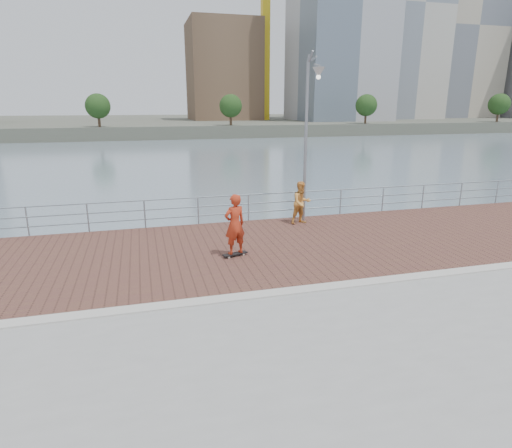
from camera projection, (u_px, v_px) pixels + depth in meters
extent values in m
plane|color=slate|center=(276.00, 363.00, 11.36)|extent=(400.00, 400.00, 0.00)
cube|color=brown|center=(243.00, 249.00, 14.16)|extent=(40.00, 6.80, 0.02)
cube|color=#B7B5AD|center=(277.00, 293.00, 10.81)|extent=(40.00, 0.40, 0.06)
cube|color=#4C5142|center=(149.00, 123.00, 124.87)|extent=(320.00, 95.00, 2.50)
cylinder|color=#8C9EA8|center=(27.00, 222.00, 15.37)|extent=(0.06, 0.06, 1.10)
cylinder|color=#8C9EA8|center=(88.00, 218.00, 15.89)|extent=(0.06, 0.06, 1.10)
cylinder|color=#8C9EA8|center=(145.00, 214.00, 16.40)|extent=(0.06, 0.06, 1.10)
cylinder|color=#8C9EA8|center=(198.00, 211.00, 16.92)|extent=(0.06, 0.06, 1.10)
cylinder|color=#8C9EA8|center=(248.00, 208.00, 17.43)|extent=(0.06, 0.06, 1.10)
cylinder|color=#8C9EA8|center=(296.00, 205.00, 17.95)|extent=(0.06, 0.06, 1.10)
cylinder|color=#8C9EA8|center=(340.00, 202.00, 18.46)|extent=(0.06, 0.06, 1.10)
cylinder|color=#8C9EA8|center=(383.00, 199.00, 18.98)|extent=(0.06, 0.06, 1.10)
cylinder|color=#8C9EA8|center=(423.00, 197.00, 19.49)|extent=(0.06, 0.06, 1.10)
cylinder|color=#8C9EA8|center=(461.00, 195.00, 20.01)|extent=(0.06, 0.06, 1.10)
cylinder|color=#8C9EA8|center=(497.00, 192.00, 20.52)|extent=(0.06, 0.06, 1.10)
cylinder|color=#8C9EA8|center=(223.00, 196.00, 17.03)|extent=(39.00, 0.05, 0.05)
cylinder|color=#8C9EA8|center=(224.00, 205.00, 17.13)|extent=(39.00, 0.05, 0.05)
cylinder|color=#8C9EA8|center=(224.00, 214.00, 17.23)|extent=(39.00, 0.05, 0.05)
cylinder|color=gray|center=(306.00, 145.00, 16.84)|extent=(0.12, 0.12, 6.18)
cylinder|color=gray|center=(313.00, 60.00, 15.52)|extent=(0.07, 1.03, 0.07)
cone|color=#B2B2AD|center=(319.00, 65.00, 15.10)|extent=(0.45, 0.45, 0.36)
cube|color=black|center=(235.00, 254.00, 13.44)|extent=(0.84, 0.43, 0.03)
cylinder|color=beige|center=(229.00, 257.00, 13.26)|extent=(0.07, 0.06, 0.06)
cylinder|color=beige|center=(243.00, 254.00, 13.52)|extent=(0.07, 0.06, 0.06)
cylinder|color=beige|center=(227.00, 256.00, 13.38)|extent=(0.07, 0.06, 0.06)
cylinder|color=beige|center=(241.00, 253.00, 13.64)|extent=(0.07, 0.06, 0.06)
imported|color=#B33017|center=(235.00, 224.00, 13.18)|extent=(0.80, 0.63, 1.90)
imported|color=gold|center=(301.00, 203.00, 16.92)|extent=(0.94, 0.80, 1.70)
cube|color=gold|center=(265.00, 18.00, 108.09)|extent=(2.00, 2.00, 50.00)
cube|color=brown|center=(223.00, 71.00, 114.54)|extent=(18.00, 18.00, 25.06)
cube|color=#B2ADA3|center=(404.00, 10.00, 121.02)|extent=(20.00, 20.00, 59.79)
cube|color=#ADA38E|center=(454.00, 31.00, 134.26)|extent=(24.00, 22.00, 52.66)
cylinder|color=#473323|center=(99.00, 117.00, 79.26)|extent=(0.50, 0.50, 3.52)
sphere|color=#193814|center=(98.00, 106.00, 78.72)|extent=(4.53, 4.53, 4.53)
cylinder|color=#473323|center=(231.00, 116.00, 85.53)|extent=(0.50, 0.50, 3.52)
sphere|color=#193814|center=(231.00, 106.00, 84.99)|extent=(4.53, 4.53, 4.53)
cylinder|color=#473323|center=(366.00, 115.00, 93.04)|extent=(0.50, 0.50, 3.62)
sphere|color=#193814|center=(366.00, 105.00, 92.48)|extent=(4.66, 4.66, 4.66)
cylinder|color=#473323|center=(498.00, 114.00, 101.79)|extent=(0.50, 0.50, 3.82)
sphere|color=#193814|center=(499.00, 104.00, 101.20)|extent=(4.91, 4.91, 4.91)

